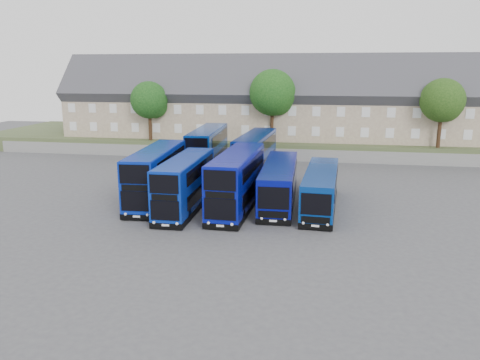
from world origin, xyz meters
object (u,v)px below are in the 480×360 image
Objects in this scene: tree_west at (150,101)px; tree_mid at (274,94)px; coach_east_a at (279,184)px; tree_east at (443,102)px; dd_front_left at (157,176)px; tree_far at (479,96)px; dd_front_mid at (185,185)px.

tree_west is 0.83× the size of tree_mid.
coach_east_a is 27.15m from tree_east.
coach_east_a is (10.42, 1.24, -0.55)m from dd_front_left.
tree_east is (17.35, 20.09, 5.72)m from coach_east_a.
tree_mid is (16.00, 0.50, 1.02)m from tree_west.
dd_front_left is 44.42m from tree_far.
dd_front_left is 1.09× the size of dd_front_mid.
tree_far is (30.66, 30.28, 5.67)m from dd_front_mid.
tree_west is (-11.34, 23.28, 4.99)m from dd_front_mid.
tree_west is 0.94× the size of tree_east.
dd_front_mid is (3.11, -1.95, -0.16)m from dd_front_left.
tree_far is at bearing 47.98° from coach_east_a.
dd_front_left is 0.92× the size of coach_east_a.
tree_far is (26.00, 6.50, -0.34)m from tree_mid.
tree_west is 42.58m from tree_far.
tree_far reaches higher than tree_east.
dd_front_mid is 1.30× the size of tree_east.
tree_mid reaches higher than dd_front_left.
tree_far reaches higher than dd_front_mid.
tree_mid is 1.12× the size of tree_east.
coach_east_a is 36.27m from tree_far.
tree_far reaches higher than dd_front_left.
tree_west is 16.04m from tree_mid.
dd_front_left is at bearing -109.59° from tree_mid.
tree_mid is 26.80m from tree_far.
tree_west is 36.00m from tree_east.
tree_mid is at bearing 96.08° from coach_east_a.
coach_east_a is 27.93m from tree_west.
dd_front_left is at bearing -140.01° from tree_far.
tree_east reaches higher than tree_west.
tree_east is at bearing 0.00° from tree_west.
tree_east is 0.94× the size of tree_far.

